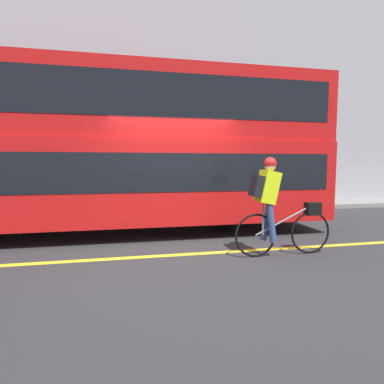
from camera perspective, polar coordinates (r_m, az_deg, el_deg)
ground_plane at (r=5.17m, az=-1.61°, el=-12.41°), size 80.00×80.00×0.00m
road_center_line at (r=5.33m, az=-1.93°, el=-11.82°), size 50.00×0.14×0.01m
sidewalk_curb at (r=10.32m, az=-6.73°, el=-3.14°), size 60.00×1.71×0.15m
building_facade at (r=11.53m, az=-7.42°, el=18.85°), size 60.00×0.30×8.59m
bus at (r=7.24m, az=-23.07°, el=8.37°), size 11.74×2.49×3.60m
cyclist_on_bike at (r=5.28m, az=15.48°, el=-2.16°), size 1.77×0.32×1.70m
street_sign_post at (r=11.93m, az=20.83°, el=5.27°), size 0.36×0.09×2.70m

